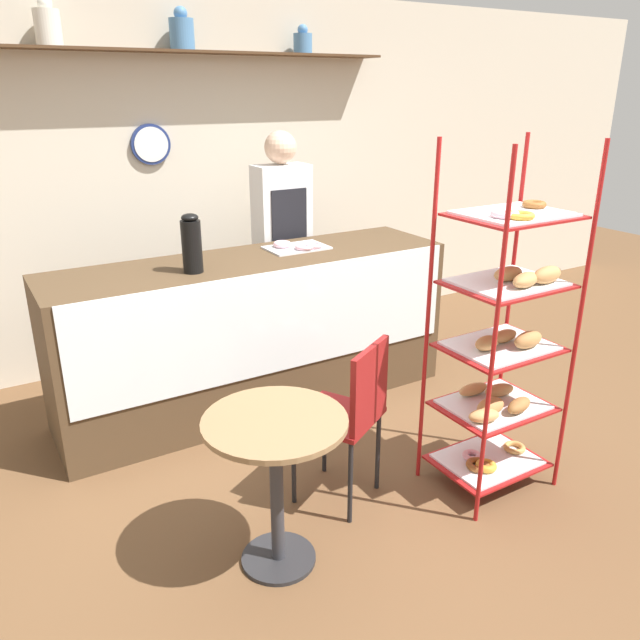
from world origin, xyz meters
TOP-DOWN VIEW (x-y plane):
  - ground_plane at (0.00, 0.00)m, footprint 14.00×14.00m
  - back_wall at (-0.00, 2.41)m, footprint 10.00×0.30m
  - display_counter at (0.00, 1.28)m, footprint 2.60×0.69m
  - pastry_rack at (0.67, -0.22)m, footprint 0.60×0.47m
  - person_worker at (0.48, 1.79)m, footprint 0.40×0.23m
  - cafe_table at (-0.59, -0.17)m, footprint 0.62×0.62m
  - cafe_chair at (-0.06, 0.03)m, footprint 0.52×0.52m
  - coffee_carafe at (-0.43, 1.17)m, footprint 0.12×0.12m
  - donut_tray_counter at (0.36, 1.34)m, footprint 0.40×0.28m

SIDE VIEW (x-z plane):
  - ground_plane at x=0.00m, z-range 0.00..0.00m
  - display_counter at x=0.00m, z-range 0.00..1.01m
  - cafe_table at x=-0.59m, z-range 0.18..0.91m
  - cafe_chair at x=-0.06m, z-range 0.10..0.99m
  - pastry_rack at x=0.67m, z-range -0.11..1.71m
  - person_worker at x=0.48m, z-range 0.10..1.84m
  - donut_tray_counter at x=0.36m, z-range 1.00..1.05m
  - coffee_carafe at x=-0.43m, z-range 1.01..1.35m
  - back_wall at x=0.00m, z-range 0.02..2.72m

